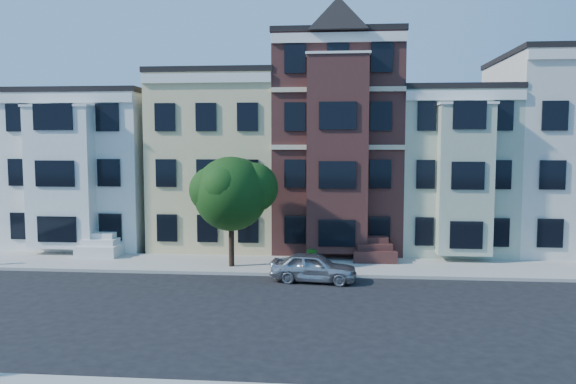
# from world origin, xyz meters

# --- Properties ---
(ground) EXTENTS (120.00, 120.00, 0.00)m
(ground) POSITION_xyz_m (0.00, 0.00, 0.00)
(ground) COLOR black
(far_sidewalk) EXTENTS (60.00, 4.00, 0.15)m
(far_sidewalk) POSITION_xyz_m (0.00, 8.00, 0.07)
(far_sidewalk) COLOR #9E9B93
(far_sidewalk) RESTS_ON ground
(house_white) EXTENTS (8.00, 9.00, 9.00)m
(house_white) POSITION_xyz_m (-15.00, 14.50, 4.50)
(house_white) COLOR white
(house_white) RESTS_ON ground
(house_yellow) EXTENTS (7.00, 9.00, 10.00)m
(house_yellow) POSITION_xyz_m (-7.00, 14.50, 5.00)
(house_yellow) COLOR beige
(house_yellow) RESTS_ON ground
(house_brown) EXTENTS (7.00, 9.00, 12.00)m
(house_brown) POSITION_xyz_m (0.00, 14.50, 6.00)
(house_brown) COLOR #42201D
(house_brown) RESTS_ON ground
(house_green) EXTENTS (6.00, 9.00, 9.00)m
(house_green) POSITION_xyz_m (6.50, 14.50, 4.50)
(house_green) COLOR #A4B398
(house_green) RESTS_ON ground
(house_cream) EXTENTS (8.00, 9.00, 11.00)m
(house_cream) POSITION_xyz_m (13.50, 14.50, 5.50)
(house_cream) COLOR beige
(house_cream) RESTS_ON ground
(street_tree) EXTENTS (6.59, 6.59, 6.69)m
(street_tree) POSITION_xyz_m (-5.18, 7.31, 3.50)
(street_tree) COLOR #194512
(street_tree) RESTS_ON far_sidewalk
(parked_car) EXTENTS (4.00, 1.98, 1.31)m
(parked_car) POSITION_xyz_m (-1.02, 5.16, 0.66)
(parked_car) COLOR #B0B1B8
(parked_car) RESTS_ON ground
(newspaper_box) EXTENTS (0.47, 0.44, 0.88)m
(newspaper_box) POSITION_xyz_m (-1.21, 7.37, 0.59)
(newspaper_box) COLOR #135212
(newspaper_box) RESTS_ON far_sidewalk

